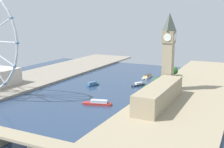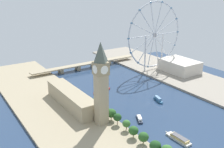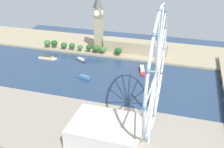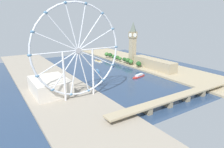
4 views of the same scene
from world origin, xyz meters
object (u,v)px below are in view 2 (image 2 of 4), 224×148
at_px(river_bridge, 86,65).
at_px(tour_boat_2, 179,138).
at_px(tour_boat_1, 102,90).
at_px(tour_boat_3, 158,100).
at_px(riverside_hall, 179,66).
at_px(tour_boat_0, 139,118).
at_px(ferris_wheel, 155,35).
at_px(parliament_block, 71,98).
at_px(clock_tower, 101,83).

distance_m(river_bridge, tour_boat_2, 257.82).
relative_size(tour_boat_1, tour_boat_3, 1.50).
xyz_separation_m(riverside_hall, tour_boat_3, (-108.45, -65.56, -10.62)).
relative_size(tour_boat_0, tour_boat_2, 0.65).
bearing_deg(tour_boat_3, ferris_wheel, 156.88).
relative_size(parliament_block, tour_boat_1, 3.07).
distance_m(ferris_wheel, riverside_hall, 66.82).
bearing_deg(parliament_block, tour_boat_0, -55.09).
xyz_separation_m(clock_tower, riverside_hall, (202.73, 77.97, -36.57)).
xyz_separation_m(tour_boat_2, tour_boat_3, (46.34, 79.20, 0.25)).
xyz_separation_m(tour_boat_1, tour_boat_2, (-1.38, -147.05, -0.19)).
bearing_deg(clock_tower, tour_boat_2, -54.33).
bearing_deg(ferris_wheel, river_bridge, 141.05).
height_order(tour_boat_1, tour_boat_3, tour_boat_1).
xyz_separation_m(parliament_block, tour_boat_3, (102.50, -45.38, -10.35)).
distance_m(ferris_wheel, river_bridge, 131.85).
height_order(ferris_wheel, tour_boat_2, ferris_wheel).
relative_size(parliament_block, river_bridge, 0.50).
height_order(ferris_wheel, tour_boat_1, ferris_wheel).
xyz_separation_m(ferris_wheel, riverside_hall, (27.73, -35.44, -49.41)).
distance_m(ferris_wheel, tour_boat_0, 193.84).
height_order(parliament_block, tour_boat_3, parliament_block).
bearing_deg(tour_boat_0, tour_boat_3, -35.50).
xyz_separation_m(parliament_block, ferris_wheel, (183.22, 55.63, 49.67)).
xyz_separation_m(ferris_wheel, tour_boat_0, (-133.46, -126.92, -60.42)).
bearing_deg(tour_boat_1, riverside_hall, -16.13).
bearing_deg(tour_boat_2, parliament_block, 23.73).
distance_m(tour_boat_1, tour_boat_3, 81.40).
height_order(ferris_wheel, tour_boat_3, ferris_wheel).
relative_size(ferris_wheel, tour_boat_0, 5.47).
bearing_deg(tour_boat_1, clock_tower, -136.84).
relative_size(tour_boat_0, tour_boat_1, 0.65).
xyz_separation_m(clock_tower, tour_boat_3, (94.28, 12.40, -47.18)).
xyz_separation_m(river_bridge, tour_boat_0, (-40.26, -202.25, -5.42)).
height_order(ferris_wheel, river_bridge, ferris_wheel).
xyz_separation_m(tour_boat_0, tour_boat_1, (7.78, 93.77, 0.34)).
distance_m(river_bridge, tour_boat_0, 206.29).
bearing_deg(river_bridge, tour_boat_1, -106.67).
distance_m(clock_tower, riverside_hall, 220.27).
relative_size(riverside_hall, tour_boat_3, 2.85).
relative_size(parliament_block, tour_boat_2, 3.06).
bearing_deg(river_bridge, tour_boat_2, -97.55).
relative_size(parliament_block, tour_boat_0, 4.69).
relative_size(riverside_hall, tour_boat_0, 2.91).
distance_m(clock_tower, ferris_wheel, 208.93).
bearing_deg(riverside_hall, clock_tower, -158.96).
distance_m(river_bridge, tour_boat_1, 113.35).
bearing_deg(tour_boat_0, parliament_block, 63.24).
xyz_separation_m(clock_tower, tour_boat_0, (41.54, -13.52, -47.59)).
height_order(river_bridge, tour_boat_3, river_bridge).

